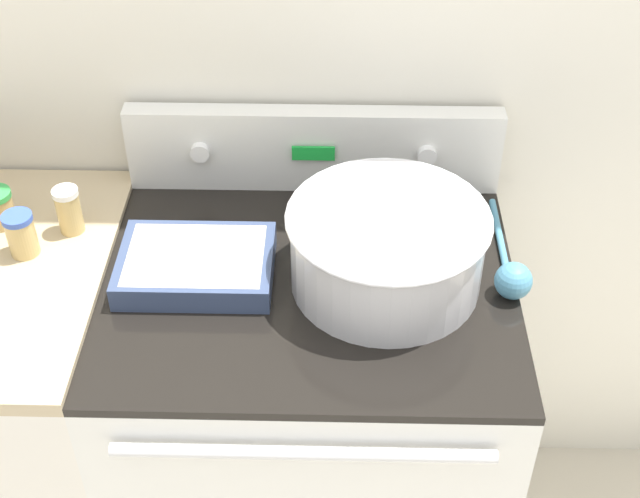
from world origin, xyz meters
The scene contains 9 objects.
kitchen_wall centered at (0.00, 0.71, 1.25)m, with size 8.00×0.05×2.50m.
stove_range centered at (0.00, 0.34, 0.47)m, with size 0.79×0.70×0.95m.
control_panel centered at (0.00, 0.65, 1.04)m, with size 0.79×0.07×0.19m.
side_counter centered at (-0.67, 0.34, 0.48)m, with size 0.55×0.67×0.96m.
mixing_bowl centered at (0.14, 0.33, 1.04)m, with size 0.38×0.38×0.16m.
casserole_dish centered at (-0.22, 0.34, 0.98)m, with size 0.29×0.21×0.05m.
ladle centered at (0.38, 0.32, 0.98)m, with size 0.07×0.32×0.07m.
spice_jar_white_cap centered at (-0.48, 0.46, 1.01)m, with size 0.05×0.05×0.10m.
spice_jar_blue_cap centered at (-0.56, 0.39, 1.01)m, with size 0.06×0.06×0.09m.
Camera 1 is at (0.05, -0.95, 2.09)m, focal length 50.00 mm.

